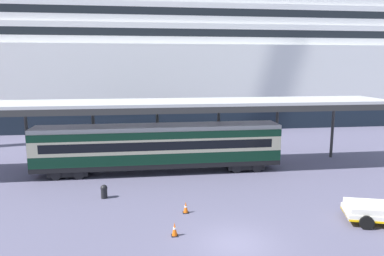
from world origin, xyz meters
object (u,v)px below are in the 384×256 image
train_carriage (159,146)px  traffic_cone_mid (186,207)px  quay_bollard (104,191)px  cruise_ship (211,43)px  traffic_cone_near (175,229)px

train_carriage → traffic_cone_mid: 9.21m
traffic_cone_mid → quay_bollard: bearing=148.3°
cruise_ship → traffic_cone_mid: (-9.54, -43.06, -12.63)m
train_carriage → traffic_cone_near: train_carriage is taller
traffic_cone_mid → train_carriage: bearing=97.9°
train_carriage → traffic_cone_mid: bearing=-82.1°
train_carriage → traffic_cone_near: 12.05m
train_carriage → traffic_cone_mid: size_ratio=28.48×
train_carriage → quay_bollard: train_carriage is taller
traffic_cone_near → train_carriage: bearing=91.4°
traffic_cone_near → quay_bollard: size_ratio=0.80×
cruise_ship → traffic_cone_near: 48.88m
train_carriage → traffic_cone_mid: train_carriage is taller
train_carriage → quay_bollard: (-4.07, -5.63, -1.79)m
cruise_ship → traffic_cone_near: (-10.50, -46.04, -12.61)m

